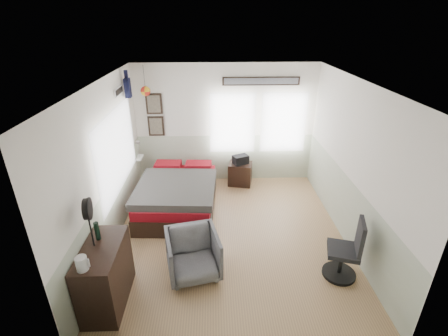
{
  "coord_description": "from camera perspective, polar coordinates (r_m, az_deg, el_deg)",
  "views": [
    {
      "loc": [
        -0.28,
        -4.74,
        3.57
      ],
      "look_at": [
        -0.1,
        0.4,
        1.15
      ],
      "focal_mm": 26.0,
      "sensor_mm": 36.0,
      "label": 1
    }
  ],
  "objects": [
    {
      "name": "armchair",
      "position": [
        5.02,
        -5.47,
        -14.86
      ],
      "size": [
        0.9,
        0.92,
        0.7
      ],
      "primitive_type": "imported",
      "rotation": [
        0.0,
        0.0,
        0.22
      ],
      "color": "slate",
      "rests_on": "ground_plane"
    },
    {
      "name": "room_shell",
      "position": [
        5.31,
        0.32,
        3.54
      ],
      "size": [
        4.02,
        4.52,
        2.71
      ],
      "color": "white",
      "rests_on": "ground_plane"
    },
    {
      "name": "bottle",
      "position": [
        4.61,
        -21.42,
        -10.26
      ],
      "size": [
        0.06,
        0.06,
        0.26
      ],
      "primitive_type": "cylinder",
      "color": "black",
      "rests_on": "dresser"
    },
    {
      "name": "nightstand",
      "position": [
        7.51,
        2.86,
        -1.0
      ],
      "size": [
        0.59,
        0.51,
        0.52
      ],
      "primitive_type": "cube",
      "rotation": [
        0.0,
        0.0,
        -0.21
      ],
      "color": "black",
      "rests_on": "ground_plane"
    },
    {
      "name": "kettle",
      "position": [
        4.22,
        -23.73,
        -15.13
      ],
      "size": [
        0.16,
        0.13,
        0.18
      ],
      "rotation": [
        0.0,
        0.0,
        -0.42
      ],
      "color": "silver",
      "rests_on": "dresser"
    },
    {
      "name": "wall_decor",
      "position": [
        6.91,
        -9.01,
        12.6
      ],
      "size": [
        3.55,
        1.32,
        1.44
      ],
      "color": "black",
      "rests_on": "room_shell"
    },
    {
      "name": "task_chair",
      "position": [
        5.24,
        20.74,
        -13.99
      ],
      "size": [
        0.55,
        0.55,
        0.99
      ],
      "rotation": [
        0.0,
        0.0,
        -0.29
      ],
      "color": "black",
      "rests_on": "ground_plane"
    },
    {
      "name": "black_bag",
      "position": [
        7.36,
        2.92,
        1.5
      ],
      "size": [
        0.4,
        0.34,
        0.2
      ],
      "primitive_type": "cube",
      "rotation": [
        0.0,
        0.0,
        0.42
      ],
      "color": "black",
      "rests_on": "nightstand"
    },
    {
      "name": "stand_fan",
      "position": [
        4.3,
        -22.88,
        -6.8
      ],
      "size": [
        0.11,
        0.28,
        0.69
      ],
      "rotation": [
        0.0,
        0.0,
        0.16
      ],
      "color": "black",
      "rests_on": "dresser"
    },
    {
      "name": "ground_plane",
      "position": [
        5.95,
        1.12,
        -11.77
      ],
      "size": [
        4.0,
        4.5,
        0.01
      ],
      "primitive_type": "cube",
      "color": "#9D7452"
    },
    {
      "name": "dresser",
      "position": [
        4.8,
        -20.11,
        -17.25
      ],
      "size": [
        0.48,
        1.0,
        0.9
      ],
      "primitive_type": "cube",
      "color": "black",
      "rests_on": "ground_plane"
    },
    {
      "name": "bed",
      "position": [
        6.59,
        -8.04,
        -4.67
      ],
      "size": [
        1.57,
        2.12,
        0.65
      ],
      "rotation": [
        0.0,
        0.0,
        -0.06
      ],
      "color": "black",
      "rests_on": "ground_plane"
    }
  ]
}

